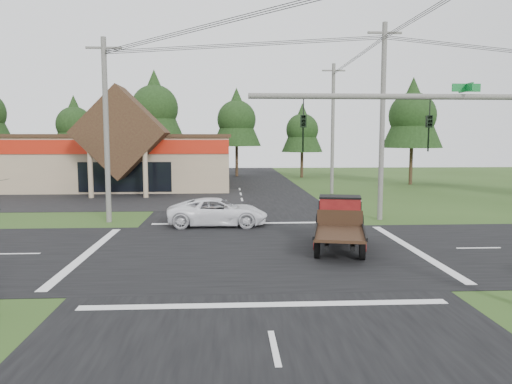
{
  "coord_description": "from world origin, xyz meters",
  "views": [
    {
      "loc": [
        -1.04,
        -21.08,
        4.88
      ],
      "look_at": [
        0.32,
        3.48,
        2.2
      ],
      "focal_mm": 35.0,
      "sensor_mm": 36.0,
      "label": 1
    }
  ],
  "objects": [
    {
      "name": "utility_pole_nw",
      "position": [
        -8.0,
        8.0,
        5.39
      ],
      "size": [
        2.0,
        0.3,
        10.5
      ],
      "color": "#595651",
      "rests_on": "ground"
    },
    {
      "name": "utility_pole_ne",
      "position": [
        8.0,
        8.0,
        5.89
      ],
      "size": [
        2.0,
        0.3,
        11.5
      ],
      "color": "#595651",
      "rests_on": "ground"
    },
    {
      "name": "ground",
      "position": [
        0.0,
        0.0,
        0.0
      ],
      "size": [
        120.0,
        120.0,
        0.0
      ],
      "primitive_type": "plane",
      "color": "#294217",
      "rests_on": "ground"
    },
    {
      "name": "tree_row_d",
      "position": [
        0.0,
        42.0,
        7.38
      ],
      "size": [
        6.16,
        6.16,
        11.11
      ],
      "color": "#332316",
      "rests_on": "ground"
    },
    {
      "name": "tree_row_c",
      "position": [
        -10.0,
        41.0,
        8.72
      ],
      "size": [
        7.28,
        7.28,
        13.13
      ],
      "color": "#332316",
      "rests_on": "ground"
    },
    {
      "name": "road_ew",
      "position": [
        0.0,
        0.0,
        0.01
      ],
      "size": [
        120.0,
        12.0,
        0.02
      ],
      "primitive_type": "cube",
      "color": "black",
      "rests_on": "ground"
    },
    {
      "name": "tree_side_ne",
      "position": [
        18.0,
        30.0,
        7.38
      ],
      "size": [
        6.16,
        6.16,
        11.11
      ],
      "color": "#332316",
      "rests_on": "ground"
    },
    {
      "name": "parking_apron",
      "position": [
        -14.0,
        19.0,
        0.01
      ],
      "size": [
        28.0,
        14.0,
        0.02
      ],
      "primitive_type": "cube",
      "color": "black",
      "rests_on": "ground"
    },
    {
      "name": "traffic_signal_mast",
      "position": [
        5.82,
        -7.5,
        4.43
      ],
      "size": [
        8.12,
        0.24,
        7.0
      ],
      "color": "#595651",
      "rests_on": "ground"
    },
    {
      "name": "tree_row_b",
      "position": [
        -20.0,
        42.0,
        6.7
      ],
      "size": [
        5.6,
        5.6,
        10.1
      ],
      "color": "#332316",
      "rests_on": "ground"
    },
    {
      "name": "tree_row_e",
      "position": [
        8.0,
        40.0,
        6.03
      ],
      "size": [
        5.04,
        5.04,
        9.09
      ],
      "color": "#332316",
      "rests_on": "ground"
    },
    {
      "name": "road_ns",
      "position": [
        0.0,
        0.0,
        0.01
      ],
      "size": [
        12.0,
        120.0,
        0.02
      ],
      "primitive_type": "cube",
      "color": "black",
      "rests_on": "ground"
    },
    {
      "name": "cvs_building",
      "position": [
        -15.7,
        29.57,
        2.78
      ],
      "size": [
        30.4,
        18.2,
        9.19
      ],
      "color": "tan",
      "rests_on": "ground"
    },
    {
      "name": "white_pickup",
      "position": [
        -1.65,
        6.49,
        0.77
      ],
      "size": [
        5.57,
        2.64,
        1.54
      ],
      "primitive_type": "imported",
      "rotation": [
        0.0,
        0.0,
        1.55
      ],
      "color": "white",
      "rests_on": "ground"
    },
    {
      "name": "antique_flatbed_truck",
      "position": [
        3.77,
        0.02,
        1.15
      ],
      "size": [
        3.24,
        5.82,
        2.3
      ],
      "primitive_type": null,
      "rotation": [
        0.0,
        0.0,
        -0.22
      ],
      "color": "#570C0E",
      "rests_on": "ground"
    },
    {
      "name": "utility_pole_n",
      "position": [
        8.0,
        22.0,
        5.74
      ],
      "size": [
        2.0,
        0.3,
        11.2
      ],
      "color": "#595651",
      "rests_on": "ground"
    }
  ]
}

